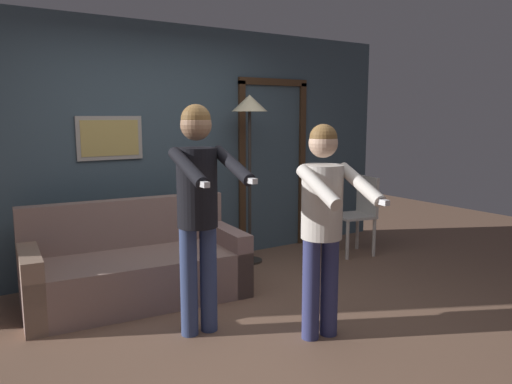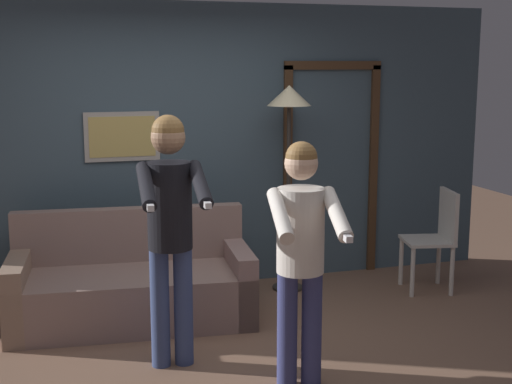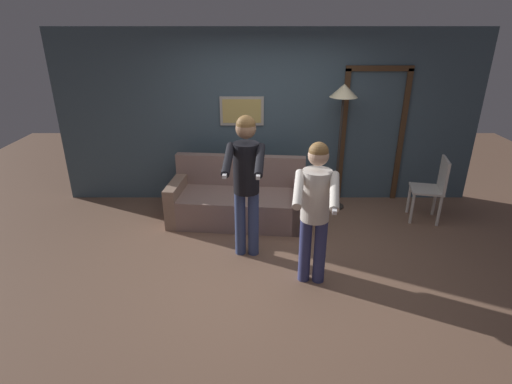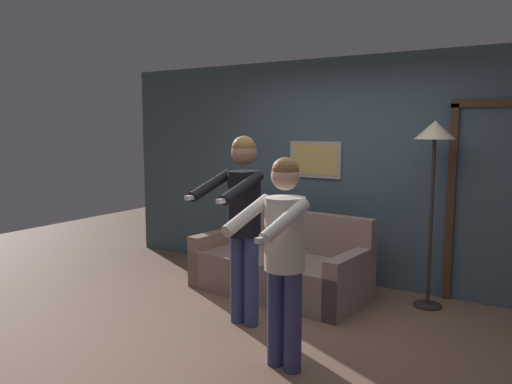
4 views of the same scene
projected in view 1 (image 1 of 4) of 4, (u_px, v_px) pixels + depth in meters
The scene contains 7 objects.
ground_plane at pixel (244, 330), 3.86m from camera, with size 12.00×12.00×0.00m, color #84604B.
back_wall_assembly at pixel (149, 149), 5.24m from camera, with size 6.40×0.10×2.60m.
couch at pixel (136, 269), 4.48m from camera, with size 1.97×1.03×0.87m.
torchiere_lamp at pixel (250, 119), 5.42m from camera, with size 0.39×0.39×1.87m.
person_standing_left at pixel (198, 197), 3.65m from camera, with size 0.47×0.73×1.73m.
person_standing_right at pixel (323, 213), 3.60m from camera, with size 0.50×0.69×1.59m.
dining_chair_distant at pixel (360, 210), 5.94m from camera, with size 0.50×0.50×0.93m.
Camera 1 is at (-1.94, -3.10, 1.65)m, focal length 35.00 mm.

